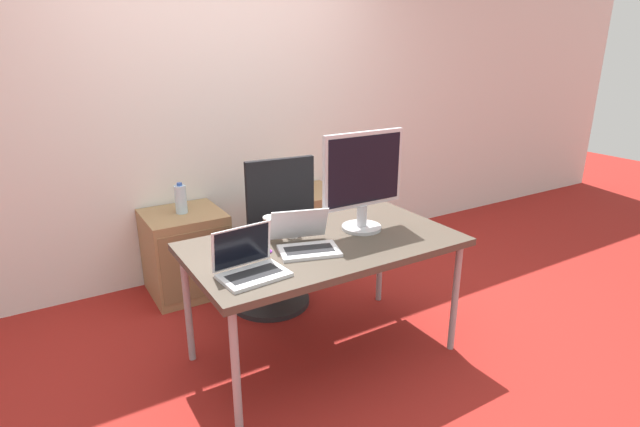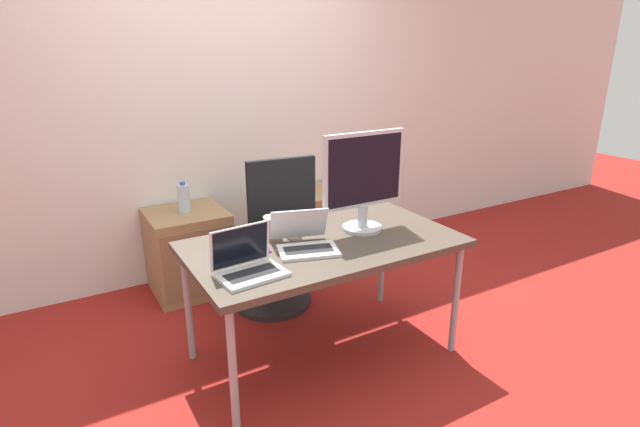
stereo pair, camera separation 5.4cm
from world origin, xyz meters
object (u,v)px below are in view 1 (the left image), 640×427
Objects in this scene: office_chair at (272,251)px; laptop_left at (306,241)px; water_bottle at (181,199)px; coffee_cup_brown at (271,227)px; cabinet_right at (308,227)px; laptop_right at (250,265)px; cabinet_left at (186,253)px; coffee_cup_white at (292,228)px; monitor at (363,179)px.

office_chair is 0.80m from laptop_left.
coffee_cup_brown is at bearing -77.61° from water_bottle.
cabinet_right is 1.85m from laptop_right.
laptop_left is (-0.74, -1.26, 0.47)m from cabinet_right.
office_chair is at bearing 64.64° from coffee_cup_brown.
cabinet_right is 1.65× the size of laptop_left.
cabinet_left is (-0.44, 0.56, -0.12)m from office_chair.
coffee_cup_white is 0.80× the size of coffee_cup_brown.
laptop_left is at bearing -73.34° from coffee_cup_brown.
cabinet_left is at bearing 180.00° from cabinet_right.
cabinet_left is at bearing 86.68° from laptop_right.
monitor is 5.98× the size of coffee_cup_white.
water_bottle is 1.84× the size of coffee_cup_brown.
water_bottle is at bearing 121.99° from monitor.
coffee_cup_white is at bearing 39.32° from laptop_right.
laptop_left is 0.40m from laptop_right.
laptop_left is 3.12× the size of coffee_cup_brown.
laptop_right is 0.57× the size of monitor.
water_bottle is 0.67× the size of laptop_right.
cabinet_left and cabinet_right have the same top height.
coffee_cup_brown is at bearing -129.01° from cabinet_right.
coffee_cup_brown is at bearing 162.25° from monitor.
cabinet_right is 1.07× the size of monitor.
water_bottle is 1.30m from laptop_left.
laptop_right is (-1.12, -1.39, 0.47)m from cabinet_right.
cabinet_right is 6.42× the size of coffee_cup_white.
cabinet_left is at bearing 103.29° from laptop_left.
laptop_right reaches higher than water_bottle.
laptop_left is 0.52m from monitor.
coffee_cup_white is (-0.41, 0.11, -0.26)m from monitor.
monitor reaches higher than office_chair.
water_bottle reaches higher than cabinet_left.
coffee_cup_white is (0.03, 0.21, 0.00)m from laptop_left.
laptop_right reaches higher than coffee_cup_white.
monitor is (0.73, -1.17, 0.73)m from cabinet_left.
cabinet_left is at bearing 122.04° from monitor.
laptop_left is (-0.14, -0.71, 0.35)m from office_chair.
water_bottle is 1.40m from laptop_right.
water_bottle is at bearing 179.88° from cabinet_right.
cabinet_left is at bearing 127.92° from office_chair.
laptop_right is at bearing -161.17° from laptop_left.
laptop_left is at bearing -76.71° from cabinet_left.
monitor is 0.49m from coffee_cup_white.
laptop_right is 3.41× the size of coffee_cup_white.
monitor is (-0.31, -1.17, 0.73)m from cabinet_right.
office_chair reaches higher than laptop_left.
coffee_cup_brown is at bearing -77.58° from cabinet_left.
water_bottle reaches higher than cabinet_right.
cabinet_left is 1.14m from coffee_cup_brown.
laptop_right reaches higher than coffee_cup_brown.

